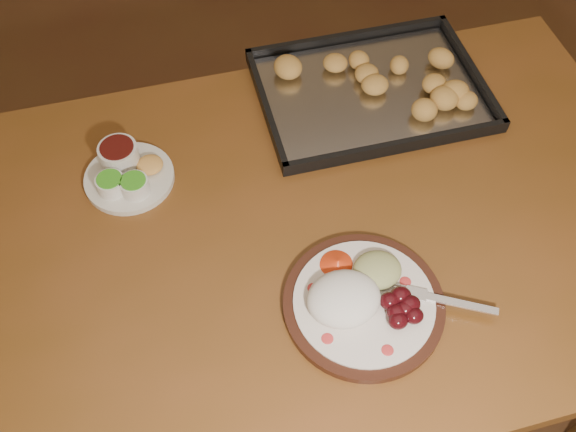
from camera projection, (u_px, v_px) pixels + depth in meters
name	position (u px, v px, depth m)	size (l,w,h in m)	color
ground	(369.00, 309.00, 1.94)	(4.00, 4.00, 0.00)	brown
dining_table	(291.00, 256.00, 1.29)	(1.51, 0.91, 0.75)	brown
dinner_plate	(362.00, 299.00, 1.10)	(0.35, 0.28, 0.06)	#32160E
condiment_saucer	(126.00, 172.00, 1.26)	(0.18, 0.18, 0.06)	beige
baking_tray	(371.00, 89.00, 1.40)	(0.49, 0.36, 0.05)	black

